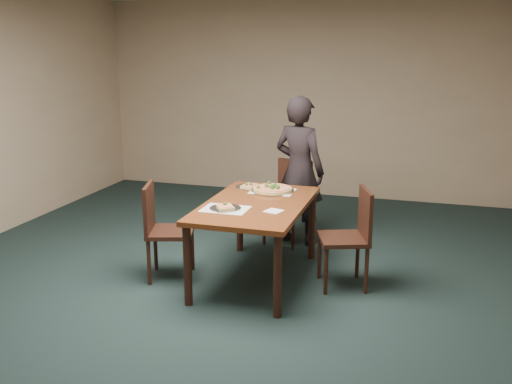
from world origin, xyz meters
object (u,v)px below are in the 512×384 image
(chair_far, at_px, (290,196))
(slice_plate_near, at_px, (225,208))
(diner, at_px, (299,171))
(pizza_pan, at_px, (272,189))
(chair_left, at_px, (162,225))
(chair_right, at_px, (352,232))
(slice_plate_far, at_px, (250,186))
(dining_table, at_px, (256,212))

(chair_far, xyz_separation_m, slice_plate_near, (-0.24, -1.45, 0.25))
(diner, distance_m, pizza_pan, 0.72)
(chair_left, height_order, pizza_pan, chair_left)
(chair_right, distance_m, slice_plate_far, 1.20)
(dining_table, xyz_separation_m, diner, (0.14, 1.16, 0.16))
(pizza_pan, xyz_separation_m, slice_plate_near, (-0.23, -0.73, -0.01))
(chair_far, distance_m, diner, 0.32)
(slice_plate_near, bearing_deg, chair_far, 80.78)
(dining_table, distance_m, pizza_pan, 0.46)
(dining_table, distance_m, chair_far, 1.18)
(pizza_pan, bearing_deg, chair_left, -143.74)
(chair_far, height_order, chair_right, same)
(chair_far, height_order, diner, diner)
(slice_plate_far, bearing_deg, diner, 59.40)
(diner, distance_m, slice_plate_near, 1.48)
(diner, height_order, slice_plate_far, diner)
(pizza_pan, distance_m, slice_plate_far, 0.28)
(diner, bearing_deg, slice_plate_near, 95.54)
(diner, bearing_deg, pizza_pan, 100.11)
(chair_left, distance_m, diner, 1.72)
(chair_left, xyz_separation_m, slice_plate_far, (0.63, 0.73, 0.25))
(chair_far, distance_m, chair_left, 1.64)
(chair_far, relative_size, chair_right, 1.00)
(dining_table, height_order, chair_left, chair_left)
(chair_left, xyz_separation_m, pizza_pan, (0.89, 0.65, 0.26))
(chair_far, height_order, pizza_pan, chair_far)
(diner, bearing_deg, dining_table, 101.79)
(dining_table, bearing_deg, diner, 82.98)
(dining_table, xyz_separation_m, chair_left, (-0.86, -0.21, -0.14))
(chair_far, bearing_deg, diner, 5.85)
(chair_right, height_order, slice_plate_far, chair_right)
(chair_right, bearing_deg, slice_plate_far, -130.35)
(pizza_pan, xyz_separation_m, slice_plate_far, (-0.26, 0.08, -0.01))
(dining_table, xyz_separation_m, slice_plate_far, (-0.23, 0.53, 0.10))
(chair_far, relative_size, slice_plate_far, 3.25)
(dining_table, xyz_separation_m, pizza_pan, (0.03, 0.45, 0.12))
(diner, bearing_deg, chair_right, 143.65)
(chair_right, height_order, diner, diner)
(chair_left, height_order, slice_plate_near, chair_left)
(diner, height_order, pizza_pan, diner)
(dining_table, xyz_separation_m, chair_right, (0.87, 0.11, -0.14))
(chair_far, bearing_deg, dining_table, -77.58)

